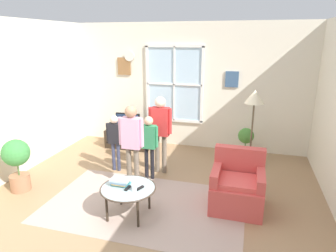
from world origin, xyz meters
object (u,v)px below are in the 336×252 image
remote_near_cup (140,188)px  floor_lamp (254,107)px  person_red_shirt (160,126)px  potted_plant_corner (17,160)px  television (128,121)px  tv_stand (129,139)px  person_black_shirt (115,137)px  cup (134,188)px  coffee_table (128,189)px  book_stack (121,181)px  armchair (237,187)px  potted_plant_by_window (245,142)px  person_pink_shirt (132,138)px  remote_near_books (128,188)px  person_green_shirt (149,140)px

remote_near_cup → floor_lamp: size_ratio=0.08×
person_red_shirt → potted_plant_corner: bearing=-147.6°
television → potted_plant_corner: (-0.96, -2.37, -0.10)m
television → floor_lamp: (2.73, -1.15, 0.77)m
tv_stand → person_black_shirt: (0.26, -1.22, 0.48)m
cup → potted_plant_corner: bearing=173.3°
coffee_table → potted_plant_corner: bearing=174.5°
television → book_stack: size_ratio=2.09×
television → armchair: (2.58, -1.91, -0.31)m
potted_plant_by_window → floor_lamp: 1.58m
television → armchair: size_ratio=0.66×
television → person_pink_shirt: 1.99m
remote_near_books → person_red_shirt: size_ratio=0.10×
book_stack → person_black_shirt: (-0.70, 1.30, 0.19)m
coffee_table → potted_plant_corner: size_ratio=0.89×
coffee_table → floor_lamp: 2.38m
coffee_table → person_red_shirt: (0.02, 1.51, 0.50)m
book_stack → cup: 0.27m
television → remote_near_books: 2.83m
potted_plant_corner → coffee_table: bearing=-5.5°
television → cup: 2.90m
tv_stand → person_pink_shirt: bearing=-64.7°
remote_near_cup → potted_plant_corner: (-2.23, 0.19, 0.09)m
television → armchair: bearing=-36.5°
remote_near_cup → person_green_shirt: person_green_shirt is taller
coffee_table → person_red_shirt: bearing=89.4°
remote_near_books → coffee_table: bearing=104.6°
tv_stand → remote_near_cup: (1.27, -2.56, 0.24)m
person_pink_shirt → person_black_shirt: 0.84m
cup → potted_plant_by_window: size_ratio=0.14×
tv_stand → potted_plant_corner: 2.58m
person_red_shirt → floor_lamp: 1.69m
cup → remote_near_books: (-0.11, 0.02, -0.04)m
remote_near_books → potted_plant_corner: 2.08m
coffee_table → book_stack: (-0.14, 0.05, 0.08)m
person_green_shirt → remote_near_cup: bearing=-77.0°
television → potted_plant_by_window: 2.66m
person_red_shirt → person_green_shirt: size_ratio=1.25×
floor_lamp → person_red_shirt: bearing=176.6°
book_stack → person_pink_shirt: bearing=99.1°
book_stack → remote_near_books: book_stack is taller
television → remote_near_cup: television is taller
television → person_black_shirt: bearing=-77.9°
armchair → potted_plant_by_window: armchair is taller
cup → person_red_shirt: bearing=93.6°
cup → person_pink_shirt: size_ratio=0.07×
coffee_table → person_black_shirt: (-0.83, 1.35, 0.27)m
book_stack → potted_plant_by_window: potted_plant_by_window is taller
tv_stand → person_black_shirt: bearing=-77.9°
person_pink_shirt → potted_plant_by_window: person_pink_shirt is taller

